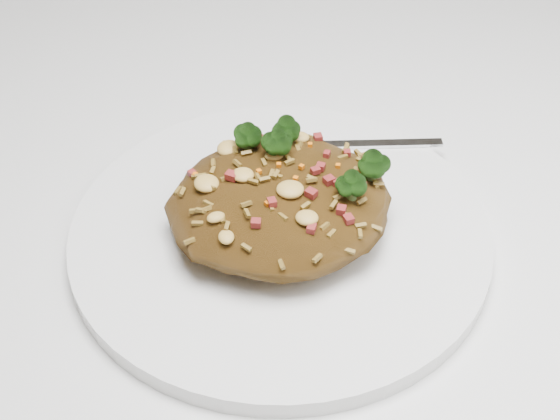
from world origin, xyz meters
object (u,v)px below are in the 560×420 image
at_px(plate, 280,233).
at_px(fried_rice, 281,193).
at_px(dining_table, 297,244).
at_px(fork, 351,144).

bearing_deg(plate, fried_rice, 34.70).
bearing_deg(fried_rice, plate, -145.30).
height_order(dining_table, fork, fork).
height_order(fried_rice, fork, fried_rice).
bearing_deg(dining_table, plate, -117.11).
bearing_deg(dining_table, fried_rice, -116.73).
relative_size(plate, fork, 1.87).
xyz_separation_m(fried_rice, fork, (0.08, 0.07, -0.03)).
bearing_deg(fork, fried_rice, -123.69).
bearing_deg(fork, plate, -123.77).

